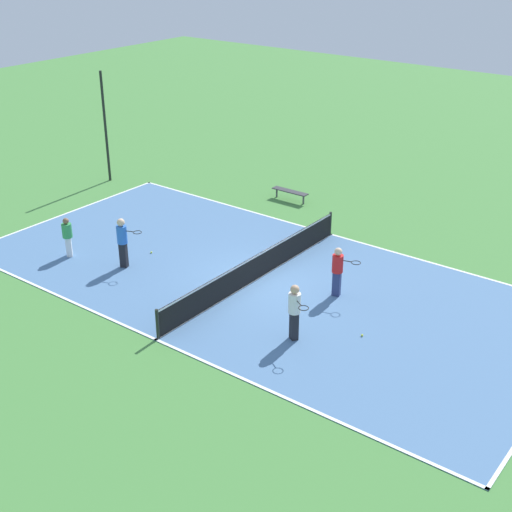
% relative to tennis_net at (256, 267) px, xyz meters
% --- Properties ---
extents(ground_plane, '(80.00, 80.00, 0.00)m').
position_rel_tennis_net_xyz_m(ground_plane, '(0.00, 0.00, -0.51)').
color(ground_plane, '#47843D').
extents(court_surface, '(9.76, 19.99, 0.02)m').
position_rel_tennis_net_xyz_m(court_surface, '(0.00, 0.00, -0.50)').
color(court_surface, '#4C729E').
rests_on(court_surface, ground_plane).
extents(tennis_net, '(9.56, 0.10, 0.95)m').
position_rel_tennis_net_xyz_m(tennis_net, '(0.00, 0.00, 0.00)').
color(tennis_net, black).
rests_on(tennis_net, court_surface).
extents(bench, '(0.36, 1.72, 0.45)m').
position_rel_tennis_net_xyz_m(bench, '(6.93, 3.41, -0.12)').
color(bench, '#333338').
rests_on(bench, ground_plane).
extents(player_coach_red, '(0.54, 0.98, 1.69)m').
position_rel_tennis_net_xyz_m(player_coach_red, '(0.69, -2.77, 0.49)').
color(player_coach_red, navy).
rests_on(player_coach_red, court_surface).
extents(player_far_white, '(0.77, 0.97, 1.76)m').
position_rel_tennis_net_xyz_m(player_far_white, '(-2.36, -3.18, 0.53)').
color(player_far_white, black).
rests_on(player_far_white, court_surface).
extents(player_far_green, '(0.51, 0.51, 1.48)m').
position_rel_tennis_net_xyz_m(player_far_green, '(-2.61, 6.54, 0.35)').
color(player_far_green, white).
rests_on(player_far_green, court_surface).
extents(player_near_blue, '(0.64, 0.99, 1.83)m').
position_rel_tennis_net_xyz_m(player_near_blue, '(-2.03, 4.28, 0.58)').
color(player_near_blue, black).
rests_on(player_near_blue, court_surface).
extents(tennis_ball_left_sideline, '(0.07, 0.07, 0.07)m').
position_rel_tennis_net_xyz_m(tennis_ball_left_sideline, '(-0.66, 4.33, -0.45)').
color(tennis_ball_left_sideline, '#CCE033').
rests_on(tennis_ball_left_sideline, court_surface).
extents(tennis_ball_midcourt, '(0.07, 0.07, 0.07)m').
position_rel_tennis_net_xyz_m(tennis_ball_midcourt, '(0.24, 6.83, -0.45)').
color(tennis_ball_midcourt, '#CCE033').
rests_on(tennis_ball_midcourt, court_surface).
extents(tennis_ball_far_baseline, '(0.07, 0.07, 0.07)m').
position_rel_tennis_net_xyz_m(tennis_ball_far_baseline, '(-1.03, -4.71, -0.45)').
color(tennis_ball_far_baseline, '#CCE033').
rests_on(tennis_ball_far_baseline, court_surface).
extents(fence_post_back_right, '(0.12, 0.12, 5.09)m').
position_rel_tennis_net_xyz_m(fence_post_back_right, '(4.00, 11.68, 2.04)').
color(fence_post_back_right, black).
rests_on(fence_post_back_right, ground_plane).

